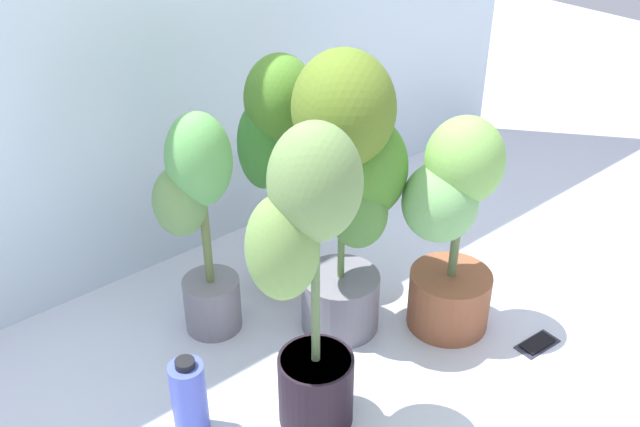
% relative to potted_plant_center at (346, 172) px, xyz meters
% --- Properties ---
extents(ground_plane, '(8.00, 8.00, 0.00)m').
position_rel_potted_plant_center_xyz_m(ground_plane, '(-0.03, -0.15, -0.56)').
color(ground_plane, silver).
rests_on(ground_plane, ground).
extents(potted_plant_center, '(0.45, 0.44, 0.92)m').
position_rel_potted_plant_center_xyz_m(potted_plant_center, '(0.00, 0.00, 0.00)').
color(potted_plant_center, slate).
rests_on(potted_plant_center, ground).
extents(potted_plant_front_left, '(0.36, 0.31, 0.89)m').
position_rel_potted_plant_center_xyz_m(potted_plant_front_left, '(-0.35, -0.24, -0.05)').
color(potted_plant_front_left, black).
rests_on(potted_plant_front_left, ground).
extents(potted_plant_back_left, '(0.30, 0.27, 0.75)m').
position_rel_potted_plant_center_xyz_m(potted_plant_back_left, '(-0.33, 0.28, -0.13)').
color(potted_plant_back_left, gray).
rests_on(potted_plant_back_left, ground).
extents(potted_plant_back_center, '(0.29, 0.26, 0.82)m').
position_rel_potted_plant_center_xyz_m(potted_plant_back_center, '(0.00, 0.33, -0.05)').
color(potted_plant_back_center, brown).
rests_on(potted_plant_back_center, ground).
extents(potted_plant_front_right, '(0.32, 0.27, 0.72)m').
position_rel_potted_plant_center_xyz_m(potted_plant_front_right, '(0.24, -0.21, -0.17)').
color(potted_plant_front_right, brown).
rests_on(potted_plant_front_right, ground).
extents(cell_phone, '(0.15, 0.08, 0.01)m').
position_rel_potted_plant_center_xyz_m(cell_phone, '(0.40, -0.47, -0.56)').
color(cell_phone, '#2B2C3C').
rests_on(cell_phone, ground).
extents(nutrient_bottle, '(0.09, 0.09, 0.25)m').
position_rel_potted_plant_center_xyz_m(nutrient_bottle, '(-0.61, -0.07, -0.44)').
color(nutrient_bottle, '#4858C5').
rests_on(nutrient_bottle, ground).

